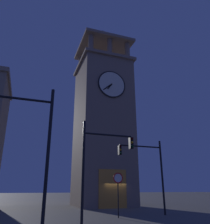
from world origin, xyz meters
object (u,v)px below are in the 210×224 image
Objects in this scene: traffic_signal_near at (100,157)px; traffic_signal_far at (19,132)px; clocktower at (103,126)px; no_horn_sign at (118,182)px; traffic_signal_mid at (148,164)px.

traffic_signal_far is (4.70, 2.33, 0.63)m from traffic_signal_near.
traffic_signal_far is (9.65, 16.43, -5.39)m from clocktower.
clocktower is 13.57m from no_horn_sign.
clocktower reaches higher than traffic_signal_near.
clocktower reaches higher than traffic_signal_far.
traffic_signal_mid is at bearing 92.25° from clocktower.
clocktower is 12.11m from traffic_signal_mid.
traffic_signal_far reaches higher than traffic_signal_mid.
traffic_signal_mid is 3.33m from no_horn_sign.
no_horn_sign is (2.95, 0.55, -1.44)m from traffic_signal_mid.
traffic_signal_near is 1.92× the size of no_horn_sign.
traffic_signal_far is at bearing 59.55° from clocktower.
clocktower is at bearing -109.35° from traffic_signal_near.
clocktower is 4.24× the size of traffic_signal_mid.
clocktower is 16.11m from traffic_signal_near.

